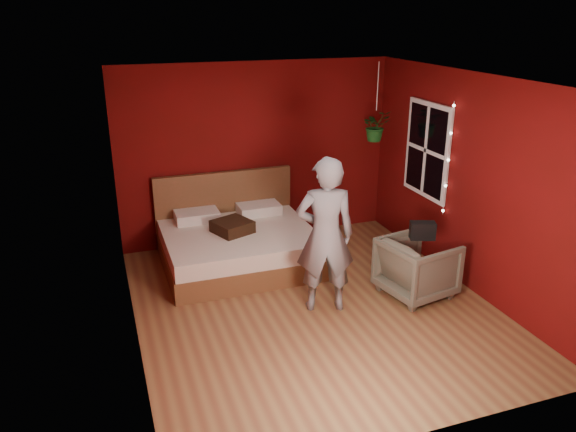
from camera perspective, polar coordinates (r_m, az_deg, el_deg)
The scene contains 10 objects.
floor at distance 6.67m, azimuth 2.54°, elevation -9.09°, with size 4.50×4.50×0.00m, color brown.
room_walls at distance 6.02m, azimuth 2.79°, elevation 4.94°, with size 4.04×4.54×2.62m.
window at distance 7.73m, azimuth 13.92°, elevation 6.51°, with size 0.05×0.97×1.27m.
fairy_lights at distance 7.30m, azimuth 15.97°, elevation 5.50°, with size 0.04×0.04×1.45m.
bed at distance 7.64m, azimuth -5.15°, elevation -2.78°, with size 1.99×1.69×1.09m.
person at distance 6.25m, azimuth 3.80°, elevation -1.99°, with size 0.66×0.43×1.81m, color slate.
armchair at distance 6.93m, azimuth 12.98°, elevation -5.11°, with size 0.77×0.79×0.72m, color #585345.
handbag at distance 6.79m, azimuth 13.51°, elevation -1.45°, with size 0.29×0.15×0.21m, color black.
throw_pillow at distance 7.42m, azimuth -5.68°, elevation -1.08°, with size 0.44×0.44×0.16m, color black.
hanging_plant at distance 8.04m, azimuth 8.89°, elevation 9.05°, with size 0.41×0.36×1.09m.
Camera 1 is at (-2.19, -5.37, 3.30)m, focal length 35.00 mm.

